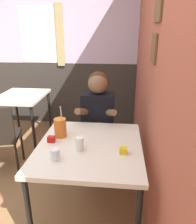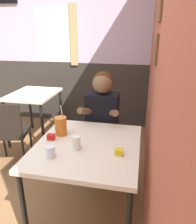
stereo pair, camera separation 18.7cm
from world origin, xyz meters
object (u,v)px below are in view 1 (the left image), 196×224
object	(u,v)px
cocktail_pitcher	(60,128)
background_table	(22,101)
person_seated	(98,125)
main_table	(90,152)

from	to	relation	value
cocktail_pitcher	background_table	bearing A→B (deg)	126.75
background_table	cocktail_pitcher	distance (m)	1.53
background_table	cocktail_pitcher	size ratio (longest dim) A/B	2.73
background_table	person_seated	distance (m)	1.40
background_table	cocktail_pitcher	world-z (taller)	cocktail_pitcher
person_seated	cocktail_pitcher	size ratio (longest dim) A/B	4.36
background_table	person_seated	bearing A→B (deg)	-31.59
main_table	cocktail_pitcher	distance (m)	0.34
background_table	person_seated	xyz separation A→B (m)	(1.19, -0.73, -0.00)
person_seated	background_table	bearing A→B (deg)	148.41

